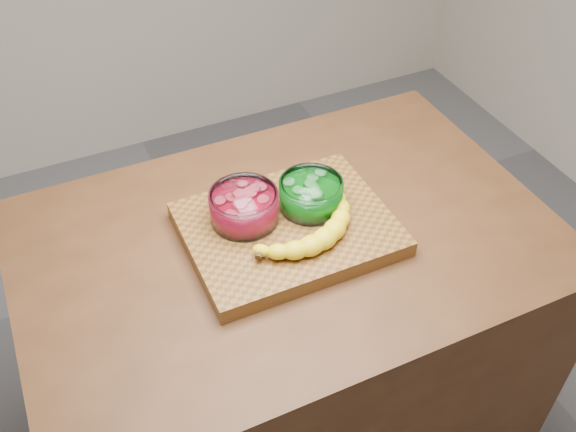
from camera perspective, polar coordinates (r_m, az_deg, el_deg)
name	(u,v)px	position (r m, az deg, el deg)	size (l,w,h in m)	color
counter	(288,353)	(1.79, 0.00, -12.10)	(1.20, 0.80, 0.90)	#4B2B16
cutting_board	(288,229)	(1.43, 0.00, -1.18)	(0.45, 0.35, 0.04)	brown
bowl_red	(244,207)	(1.40, -3.92, 0.81)	(0.15, 0.15, 0.07)	white
bowl_green	(311,194)	(1.44, 2.05, 1.94)	(0.14, 0.14, 0.07)	white
banana	(306,227)	(1.38, 1.57, -1.02)	(0.30, 0.18, 0.04)	yellow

